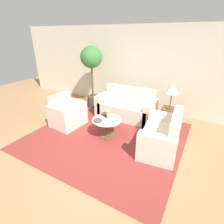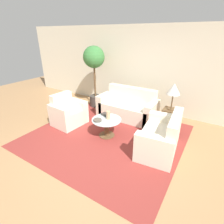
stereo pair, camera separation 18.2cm
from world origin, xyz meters
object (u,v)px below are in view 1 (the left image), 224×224
object	(u,v)px
loveseat	(163,137)
table_lamp	(173,89)
bowl	(98,120)
coffee_table	(107,125)
book_stack	(105,114)
potted_plant	(92,65)
sofa_main	(127,107)
armchair	(66,115)
vase	(109,115)

from	to	relation	value
loveseat	table_lamp	bearing A→B (deg)	-178.80
loveseat	bowl	size ratio (longest dim) A/B	6.73
coffee_table	book_stack	world-z (taller)	book_stack
bowl	book_stack	distance (m)	0.37
potted_plant	bowl	distance (m)	2.29
sofa_main	bowl	xyz separation A→B (m)	(-0.08, -1.43, 0.18)
loveseat	table_lamp	world-z (taller)	table_lamp
potted_plant	bowl	size ratio (longest dim) A/B	10.08
table_lamp	book_stack	distance (m)	1.80
table_lamp	sofa_main	bearing A→B (deg)	178.61
book_stack	armchair	bearing A→B (deg)	-161.47
potted_plant	bowl	bearing A→B (deg)	-51.52
coffee_table	bowl	xyz separation A→B (m)	(-0.13, -0.18, 0.18)
armchair	book_stack	xyz separation A→B (m)	(1.13, 0.21, 0.18)
sofa_main	vase	distance (m)	1.23
coffee_table	bowl	world-z (taller)	bowl
loveseat	bowl	distance (m)	1.51
armchair	potted_plant	xyz separation A→B (m)	(-0.15, 1.48, 1.12)
potted_plant	book_stack	size ratio (longest dim) A/B	9.75
table_lamp	vase	xyz separation A→B (m)	(-1.18, -1.17, -0.52)
sofa_main	bowl	size ratio (longest dim) A/B	8.75
loveseat	potted_plant	size ratio (longest dim) A/B	0.67
sofa_main	table_lamp	xyz separation A→B (m)	(1.25, -0.03, 0.78)
armchair	bowl	xyz separation A→B (m)	(1.15, -0.15, 0.17)
armchair	vase	world-z (taller)	armchair
vase	book_stack	size ratio (longest dim) A/B	1.00
table_lamp	book_stack	bearing A→B (deg)	-142.52
armchair	potted_plant	world-z (taller)	potted_plant
armchair	potted_plant	distance (m)	1.87
table_lamp	potted_plant	xyz separation A→B (m)	(-2.63, 0.24, 0.35)
loveseat	bowl	xyz separation A→B (m)	(-1.47, -0.31, 0.18)
armchair	table_lamp	bearing A→B (deg)	-58.81
armchair	book_stack	bearing A→B (deg)	-74.82
table_lamp	bowl	xyz separation A→B (m)	(-1.33, -1.40, -0.60)
vase	bowl	xyz separation A→B (m)	(-0.15, -0.23, -0.08)
coffee_table	potted_plant	world-z (taller)	potted_plant
loveseat	table_lamp	size ratio (longest dim) A/B	1.95
coffee_table	armchair	bearing A→B (deg)	-178.54
loveseat	armchair	bearing A→B (deg)	-92.65
armchair	potted_plant	bearing A→B (deg)	10.19
sofa_main	book_stack	xyz separation A→B (m)	(-0.09, -1.06, 0.18)
table_lamp	book_stack	xyz separation A→B (m)	(-1.35, -1.03, -0.60)
potted_plant	coffee_table	bearing A→B (deg)	-45.39
sofa_main	armchair	size ratio (longest dim) A/B	1.98
coffee_table	potted_plant	xyz separation A→B (m)	(-1.43, 1.45, 1.13)
loveseat	vase	xyz separation A→B (m)	(-1.32, -0.09, 0.25)
armchair	table_lamp	xyz separation A→B (m)	(2.48, 1.25, 0.78)
sofa_main	coffee_table	bearing A→B (deg)	-87.43
loveseat	coffee_table	bearing A→B (deg)	-90.66
sofa_main	loveseat	bearing A→B (deg)	-38.64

